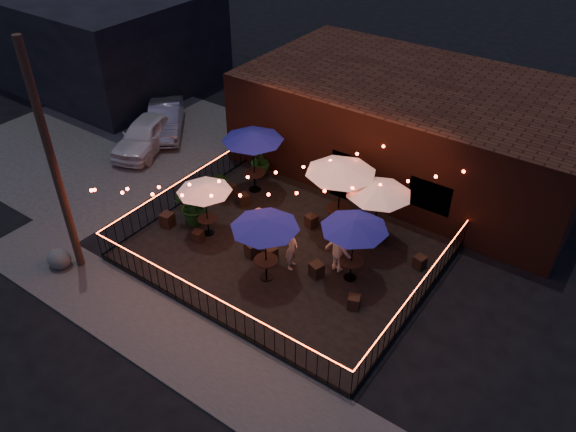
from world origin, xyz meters
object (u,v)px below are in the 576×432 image
cafe_table_1 (253,136)px  cafe_table_5 (379,190)px  cafe_table_3 (341,169)px  utility_pole (53,165)px  cafe_table_4 (355,225)px  boulder (59,259)px  cafe_table_2 (265,224)px  cooler (198,204)px  cafe_table_0 (204,188)px

cafe_table_1 → cafe_table_5: size_ratio=1.07×
cafe_table_3 → cafe_table_5: cafe_table_3 is taller
utility_pole → cafe_table_4: 9.42m
boulder → cafe_table_5: bearing=41.1°
cafe_table_1 → cafe_table_5: 5.65m
cafe_table_2 → boulder: cafe_table_2 is taller
cooler → cafe_table_5: bearing=2.6°
cafe_table_4 → cooler: size_ratio=3.64×
utility_pole → cafe_table_1: bearing=73.3°
cafe_table_4 → cooler: cafe_table_4 is taller
cafe_table_0 → cafe_table_2: size_ratio=0.78×
cafe_table_0 → cafe_table_5: bearing=29.7°
cafe_table_5 → cafe_table_3: bearing=177.2°
cafe_table_3 → boulder: bearing=-132.6°
cafe_table_2 → cooler: (-4.44, 1.49, -1.85)m
cafe_table_1 → cafe_table_2: 5.39m
cafe_table_2 → cafe_table_4: (2.28, 1.60, -0.04)m
cafe_table_5 → cooler: cafe_table_5 is taller
cafe_table_2 → boulder: (-6.23, -3.53, -2.04)m
cafe_table_2 → cafe_table_4: 2.79m
cafe_table_3 → cooler: bearing=-155.4°
cafe_table_0 → cooler: bearing=147.4°
cafe_table_5 → cooler: size_ratio=3.35×
cafe_table_2 → boulder: size_ratio=3.14×
cafe_table_0 → cafe_table_1: (-0.42, 3.29, 0.47)m
cafe_table_1 → cafe_table_5: (5.64, -0.31, -0.16)m
cafe_table_5 → cafe_table_4: bearing=-82.8°
cafe_table_0 → cafe_table_1: size_ratio=0.81×
cafe_table_3 → cooler: cafe_table_3 is taller
boulder → cafe_table_3: bearing=47.4°
utility_pole → boulder: (-0.49, -0.47, -3.65)m
cafe_table_0 → boulder: size_ratio=2.44×
cooler → cafe_table_2: bearing=-34.7°
utility_pole → cafe_table_4: size_ratio=2.92×
utility_pole → cafe_table_1: 7.50m
cafe_table_1 → cafe_table_4: bearing=-22.0°
cafe_table_1 → cafe_table_3: bearing=-3.4°
cafe_table_0 → cafe_table_2: 3.28m
cafe_table_3 → cooler: size_ratio=3.72×
cafe_table_0 → cooler: (-1.24, 0.80, -1.60)m
cafe_table_4 → cafe_table_5: cafe_table_5 is taller
cafe_table_0 → cafe_table_3: cafe_table_3 is taller
cafe_table_0 → boulder: cafe_table_0 is taller
cafe_table_2 → utility_pole: bearing=-151.9°
cafe_table_3 → cafe_table_4: (1.81, -2.15, -0.35)m
cafe_table_4 → cafe_table_2: bearing=-145.0°
cafe_table_4 → cafe_table_3: bearing=130.0°
cafe_table_1 → boulder: cafe_table_1 is taller
cafe_table_1 → cafe_table_5: cafe_table_1 is taller
cafe_table_0 → cafe_table_3: 4.81m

